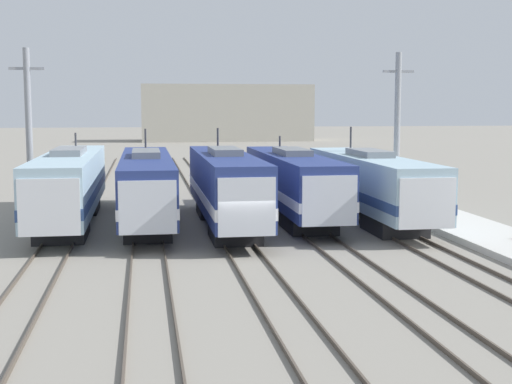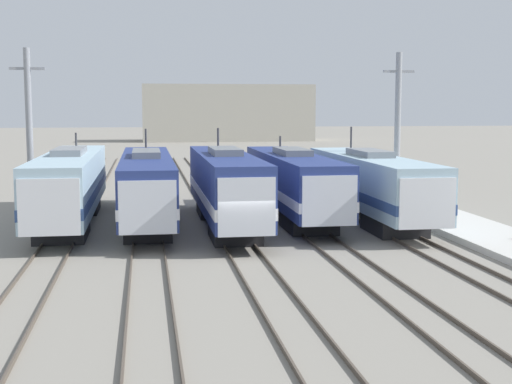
# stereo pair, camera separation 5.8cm
# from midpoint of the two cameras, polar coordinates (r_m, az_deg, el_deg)

# --- Properties ---
(ground_plane) EXTENTS (400.00, 400.00, 0.00)m
(ground_plane) POSITION_cam_midpoint_polar(r_m,az_deg,el_deg) (31.79, -0.89, -5.01)
(ground_plane) COLOR gray
(rail_pair_far_left) EXTENTS (1.50, 120.00, 0.15)m
(rail_pair_far_left) POSITION_cam_midpoint_polar(r_m,az_deg,el_deg) (31.75, -16.20, -5.16)
(rail_pair_far_left) COLOR #4C4238
(rail_pair_far_left) RESTS_ON ground_plane
(rail_pair_center_left) EXTENTS (1.51, 120.00, 0.15)m
(rail_pair_center_left) POSITION_cam_midpoint_polar(r_m,az_deg,el_deg) (31.48, -8.54, -5.06)
(rail_pair_center_left) COLOR #4C4238
(rail_pair_center_left) RESTS_ON ground_plane
(rail_pair_center) EXTENTS (1.51, 120.00, 0.15)m
(rail_pair_center) POSITION_cam_midpoint_polar(r_m,az_deg,el_deg) (31.78, -0.89, -4.88)
(rail_pair_center) COLOR #4C4238
(rail_pair_center) RESTS_ON ground_plane
(rail_pair_center_right) EXTENTS (1.51, 120.00, 0.15)m
(rail_pair_center_right) POSITION_cam_midpoint_polar(r_m,az_deg,el_deg) (32.62, 6.48, -4.61)
(rail_pair_center_right) COLOR #4C4238
(rail_pair_center_right) RESTS_ON ground_plane
(rail_pair_far_right) EXTENTS (1.50, 120.00, 0.15)m
(rail_pair_far_right) POSITION_cam_midpoint_polar(r_m,az_deg,el_deg) (33.96, 13.37, -4.30)
(rail_pair_far_right) COLOR #4C4238
(rail_pair_far_right) RESTS_ON ground_plane
(locomotive_far_left) EXTENTS (2.91, 18.43, 4.95)m
(locomotive_far_left) POSITION_cam_midpoint_polar(r_m,az_deg,el_deg) (40.49, -14.66, 0.47)
(locomotive_far_left) COLOR #232326
(locomotive_far_left) RESTS_ON ground_plane
(locomotive_center_left) EXTENTS (2.79, 18.63, 5.18)m
(locomotive_center_left) POSITION_cam_midpoint_polar(r_m,az_deg,el_deg) (40.16, -8.69, 0.46)
(locomotive_center_left) COLOR black
(locomotive_center_left) RESTS_ON ground_plane
(locomotive_center) EXTENTS (2.77, 16.60, 5.28)m
(locomotive_center) POSITION_cam_midpoint_polar(r_m,az_deg,el_deg) (38.20, -2.34, 0.36)
(locomotive_center) COLOR black
(locomotive_center) RESTS_ON ground_plane
(locomotive_center_right) EXTENTS (2.91, 17.22, 4.68)m
(locomotive_center_right) POSITION_cam_midpoint_polar(r_m,az_deg,el_deg) (41.29, 3.09, 0.71)
(locomotive_center_right) COLOR black
(locomotive_center_right) RESTS_ON ground_plane
(locomotive_far_right) EXTENTS (2.97, 17.20, 5.29)m
(locomotive_far_right) POSITION_cam_midpoint_polar(r_m,az_deg,el_deg) (40.93, 9.31, 0.55)
(locomotive_far_right) COLOR #232326
(locomotive_far_right) RESTS_ON ground_plane
(catenary_tower_left) EXTENTS (2.00, 0.38, 9.91)m
(catenary_tower_left) POSITION_cam_midpoint_polar(r_m,az_deg,el_deg) (43.76, -17.64, 4.63)
(catenary_tower_left) COLOR gray
(catenary_tower_left) RESTS_ON ground_plane
(catenary_tower_right) EXTENTS (2.00, 0.38, 9.91)m
(catenary_tower_right) POSITION_cam_midpoint_polar(r_m,az_deg,el_deg) (46.07, 11.28, 4.91)
(catenary_tower_right) COLOR gray
(catenary_tower_right) RESTS_ON ground_plane
(platform) EXTENTS (4.00, 120.00, 0.32)m
(platform) POSITION_cam_midpoint_polar(r_m,az_deg,el_deg) (35.69, 19.48, -3.83)
(platform) COLOR beige
(platform) RESTS_ON ground_plane
(depot_building) EXTENTS (32.28, 10.66, 10.68)m
(depot_building) POSITION_cam_midpoint_polar(r_m,az_deg,el_deg) (137.85, -2.30, 6.35)
(depot_building) COLOR #B2AD9E
(depot_building) RESTS_ON ground_plane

